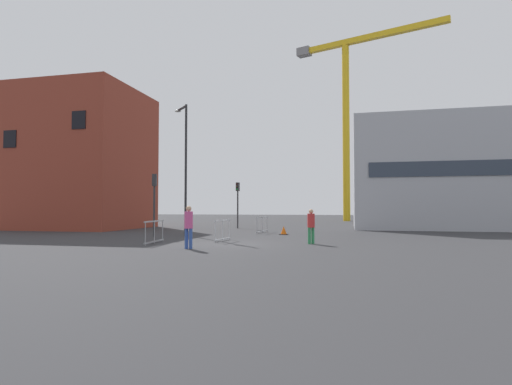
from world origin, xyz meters
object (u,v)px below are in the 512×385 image
at_px(construction_crane, 350,98).
at_px(streetlamp_tall, 185,159).
at_px(traffic_light_crosswalk, 238,197).
at_px(traffic_light_near, 154,194).
at_px(pedestrian_walking, 311,224).
at_px(pedestrian_waiting, 189,224).
at_px(traffic_cone_by_barrier, 284,231).

relative_size(construction_crane, streetlamp_tall, 2.94).
bearing_deg(traffic_light_crosswalk, traffic_light_near, -100.94).
distance_m(construction_crane, traffic_light_near, 36.12).
distance_m(streetlamp_tall, pedestrian_walking, 9.97).
xyz_separation_m(construction_crane, pedestrian_waiting, (-6.63, -37.64, -14.88)).
bearing_deg(traffic_light_near, traffic_light_crosswalk, 79.06).
height_order(streetlamp_tall, pedestrian_waiting, streetlamp_tall).
xyz_separation_m(streetlamp_tall, traffic_light_crosswalk, (0.90, 9.03, -2.13)).
height_order(construction_crane, traffic_light_crosswalk, construction_crane).
relative_size(pedestrian_walking, traffic_cone_by_barrier, 3.04).
distance_m(traffic_light_near, pedestrian_walking, 9.82).
bearing_deg(traffic_light_crosswalk, pedestrian_walking, -61.55).
xyz_separation_m(traffic_light_near, pedestrian_waiting, (4.62, -6.05, -1.45)).
xyz_separation_m(pedestrian_waiting, traffic_cone_by_barrier, (2.42, 9.71, -0.78)).
distance_m(construction_crane, streetlamp_tall, 33.48).
relative_size(construction_crane, traffic_light_near, 6.49).
height_order(streetlamp_tall, traffic_light_crosswalk, streetlamp_tall).
xyz_separation_m(streetlamp_tall, pedestrian_waiting, (3.45, -7.75, -3.65)).
xyz_separation_m(traffic_light_near, pedestrian_walking, (9.32, -2.66, -1.54)).
bearing_deg(traffic_light_near, streetlamp_tall, 55.43).
distance_m(streetlamp_tall, traffic_light_crosswalk, 9.32).
bearing_deg(traffic_light_near, construction_crane, 70.40).
height_order(streetlamp_tall, traffic_cone_by_barrier, streetlamp_tall).
bearing_deg(streetlamp_tall, construction_crane, 71.37).
height_order(construction_crane, streetlamp_tall, construction_crane).
height_order(traffic_light_crosswalk, traffic_cone_by_barrier, traffic_light_crosswalk).
distance_m(construction_crane, pedestrian_waiting, 41.01).
height_order(traffic_light_near, traffic_cone_by_barrier, traffic_light_near).
distance_m(traffic_light_crosswalk, traffic_cone_by_barrier, 8.94).
bearing_deg(pedestrian_waiting, construction_crane, 80.01).
bearing_deg(traffic_cone_by_barrier, pedestrian_waiting, -103.97).
bearing_deg(traffic_light_near, pedestrian_waiting, -52.66).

